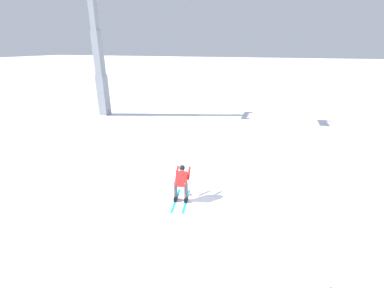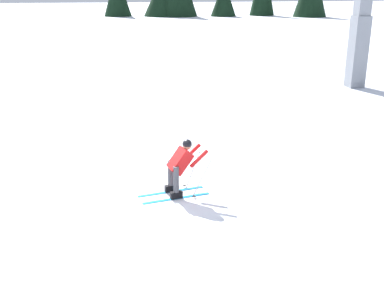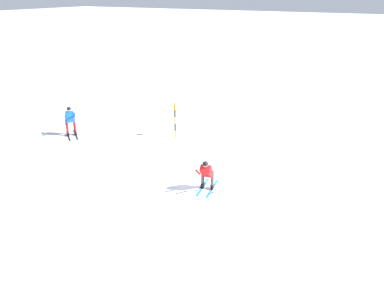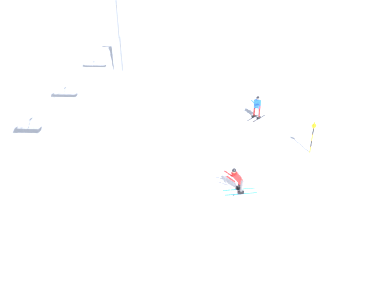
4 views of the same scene
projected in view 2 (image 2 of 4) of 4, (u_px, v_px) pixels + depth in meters
ground_plane at (149, 199)px, 10.81m from camera, size 260.00×260.00×0.00m
skier_carving_main at (180, 164)px, 10.86m from camera, size 0.87×1.68×1.45m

